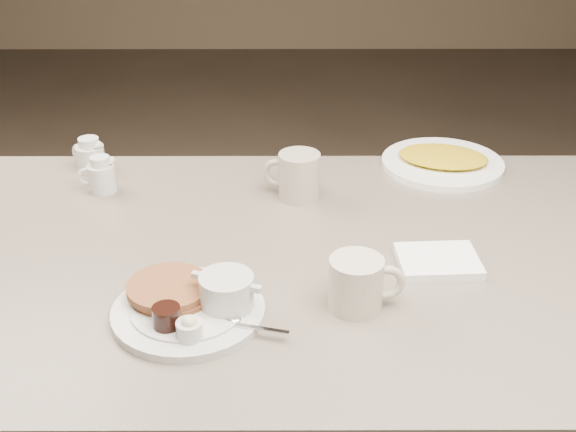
{
  "coord_description": "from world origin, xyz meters",
  "views": [
    {
      "loc": [
        -0.0,
        -1.19,
        1.48
      ],
      "look_at": [
        0.0,
        0.02,
        0.82
      ],
      "focal_mm": 46.96,
      "sensor_mm": 36.0,
      "label": 1
    }
  ],
  "objects_px": {
    "creamer_right": "(90,156)",
    "hash_plate": "(443,161)",
    "coffee_mug_far": "(298,176)",
    "diner_table": "(288,328)",
    "creamer_left": "(101,175)",
    "coffee_mug_near": "(358,283)",
    "main_plate": "(193,302)"
  },
  "relations": [
    {
      "from": "creamer_right",
      "to": "hash_plate",
      "type": "height_order",
      "value": "creamer_right"
    },
    {
      "from": "coffee_mug_far",
      "to": "hash_plate",
      "type": "bearing_deg",
      "value": 24.79
    },
    {
      "from": "diner_table",
      "to": "coffee_mug_far",
      "type": "xyz_separation_m",
      "value": [
        0.02,
        0.23,
        0.22
      ]
    },
    {
      "from": "creamer_left",
      "to": "creamer_right",
      "type": "xyz_separation_m",
      "value": [
        -0.05,
        0.1,
        -0.0
      ]
    },
    {
      "from": "coffee_mug_near",
      "to": "creamer_right",
      "type": "bearing_deg",
      "value": 136.35
    },
    {
      "from": "creamer_left",
      "to": "hash_plate",
      "type": "bearing_deg",
      "value": 9.3
    },
    {
      "from": "diner_table",
      "to": "coffee_mug_far",
      "type": "distance_m",
      "value": 0.32
    },
    {
      "from": "coffee_mug_far",
      "to": "hash_plate",
      "type": "relative_size",
      "value": 0.39
    },
    {
      "from": "diner_table",
      "to": "main_plate",
      "type": "relative_size",
      "value": 4.58
    },
    {
      "from": "coffee_mug_near",
      "to": "coffee_mug_far",
      "type": "height_order",
      "value": "coffee_mug_far"
    },
    {
      "from": "main_plate",
      "to": "creamer_left",
      "type": "bearing_deg",
      "value": 118.42
    },
    {
      "from": "diner_table",
      "to": "creamer_right",
      "type": "relative_size",
      "value": 17.55
    },
    {
      "from": "coffee_mug_near",
      "to": "coffee_mug_far",
      "type": "xyz_separation_m",
      "value": [
        -0.09,
        0.4,
        0.0
      ]
    },
    {
      "from": "coffee_mug_far",
      "to": "creamer_right",
      "type": "height_order",
      "value": "coffee_mug_far"
    },
    {
      "from": "main_plate",
      "to": "coffee_mug_near",
      "type": "height_order",
      "value": "coffee_mug_near"
    },
    {
      "from": "diner_table",
      "to": "coffee_mug_far",
      "type": "bearing_deg",
      "value": 84.81
    },
    {
      "from": "main_plate",
      "to": "diner_table",
      "type": "bearing_deg",
      "value": 50.17
    },
    {
      "from": "hash_plate",
      "to": "coffee_mug_near",
      "type": "bearing_deg",
      "value": -113.72
    },
    {
      "from": "creamer_left",
      "to": "creamer_right",
      "type": "height_order",
      "value": "same"
    },
    {
      "from": "coffee_mug_far",
      "to": "creamer_left",
      "type": "xyz_separation_m",
      "value": [
        -0.42,
        0.03,
        -0.01
      ]
    },
    {
      "from": "diner_table",
      "to": "coffee_mug_near",
      "type": "distance_m",
      "value": 0.3
    },
    {
      "from": "creamer_right",
      "to": "coffee_mug_near",
      "type": "bearing_deg",
      "value": -43.65
    },
    {
      "from": "diner_table",
      "to": "coffee_mug_near",
      "type": "height_order",
      "value": "coffee_mug_near"
    },
    {
      "from": "diner_table",
      "to": "coffee_mug_near",
      "type": "relative_size",
      "value": 11.57
    },
    {
      "from": "coffee_mug_near",
      "to": "diner_table",
      "type": "bearing_deg",
      "value": 124.36
    },
    {
      "from": "coffee_mug_near",
      "to": "hash_plate",
      "type": "height_order",
      "value": "coffee_mug_near"
    },
    {
      "from": "diner_table",
      "to": "creamer_left",
      "type": "bearing_deg",
      "value": 146.4
    },
    {
      "from": "creamer_left",
      "to": "creamer_right",
      "type": "relative_size",
      "value": 1.02
    },
    {
      "from": "coffee_mug_far",
      "to": "creamer_left",
      "type": "relative_size",
      "value": 1.54
    },
    {
      "from": "creamer_right",
      "to": "diner_table",
      "type": "bearing_deg",
      "value": -39.52
    },
    {
      "from": "main_plate",
      "to": "coffee_mug_near",
      "type": "distance_m",
      "value": 0.27
    },
    {
      "from": "coffee_mug_near",
      "to": "creamer_left",
      "type": "xyz_separation_m",
      "value": [
        -0.51,
        0.43,
        -0.01
      ]
    }
  ]
}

